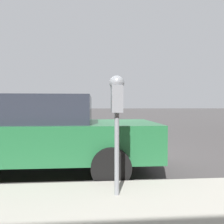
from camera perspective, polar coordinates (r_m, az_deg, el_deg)
The scene contains 3 objects.
ground_plane at distance 5.62m, azimuth -8.25°, elevation -11.70°, with size 220.00×220.00×0.00m, color #3D3A3A.
parking_meter at distance 2.76m, azimuth 1.27°, elevation 2.13°, with size 0.21×0.19×1.52m.
car_green at distance 4.52m, azimuth -21.08°, elevation -4.89°, with size 2.04×4.82×1.49m.
Camera 1 is at (-5.46, -0.34, 1.29)m, focal length 35.00 mm.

